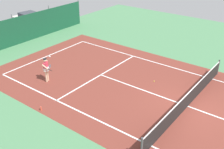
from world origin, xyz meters
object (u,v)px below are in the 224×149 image
at_px(tennis_player, 46,68).
at_px(parked_car, 30,21).
at_px(tennis_ball_near_player, 154,81).
at_px(water_bottle, 41,109).
at_px(tennis_net, 189,99).

bearing_deg(tennis_player, parked_car, -146.08).
relative_size(tennis_player, tennis_ball_near_player, 24.85).
height_order(tennis_ball_near_player, water_bottle, water_bottle).
height_order(parked_car, water_bottle, parked_car).
bearing_deg(water_bottle, parked_car, 54.06).
xyz_separation_m(tennis_net, tennis_player, (-2.83, 8.66, 0.45)).
distance_m(parked_car, water_bottle, 15.25).
height_order(tennis_net, water_bottle, tennis_net).
xyz_separation_m(tennis_player, parked_car, (6.46, 10.00, -0.12)).
xyz_separation_m(tennis_player, tennis_ball_near_player, (4.25, -5.69, -0.93)).
distance_m(tennis_net, tennis_ball_near_player, 3.33).
bearing_deg(tennis_net, parked_car, 79.01).
distance_m(tennis_ball_near_player, parked_car, 15.87).
relative_size(tennis_net, tennis_ball_near_player, 153.33).
bearing_deg(tennis_ball_near_player, parked_car, 82.00).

